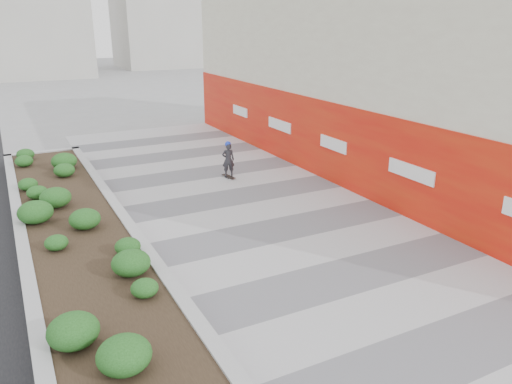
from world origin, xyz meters
TOP-DOWN VIEW (x-y plane):
  - ground at (0.00, 0.00)m, footprint 160.00×160.00m
  - walkway at (0.00, 3.00)m, footprint 8.00×36.00m
  - building at (6.98, 8.98)m, footprint 6.04×24.08m
  - planter at (-5.50, 7.00)m, footprint 3.00×18.00m
  - manhole_cover at (0.50, 3.00)m, footprint 0.44×0.44m
  - skateboarder at (0.72, 10.33)m, footprint 0.55×0.74m

SIDE VIEW (x-z plane):
  - ground at x=0.00m, z-range 0.00..0.00m
  - manhole_cover at x=0.50m, z-range 0.00..0.01m
  - walkway at x=0.00m, z-range 0.00..0.01m
  - planter at x=-5.50m, z-range -0.03..0.87m
  - skateboarder at x=0.72m, z-range 0.01..1.48m
  - building at x=6.98m, z-range -0.02..7.98m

